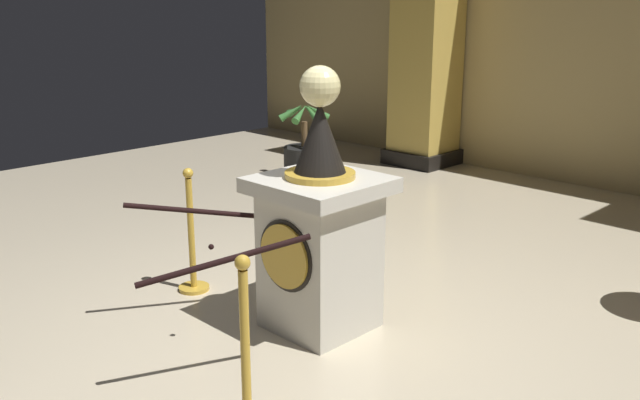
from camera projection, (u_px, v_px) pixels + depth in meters
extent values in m
plane|color=beige|center=(294.00, 331.00, 4.82)|extent=(12.44, 12.44, 0.00)
cube|color=tan|center=(632.00, 26.00, 7.90)|extent=(12.44, 0.16, 3.84)
cube|color=beige|center=(320.00, 260.00, 4.77)|extent=(0.63, 0.63, 0.97)
cube|color=beige|center=(320.00, 185.00, 4.62)|extent=(0.78, 0.78, 0.10)
cylinder|color=gold|center=(284.00, 256.00, 4.51)|extent=(0.43, 0.03, 0.43)
cylinder|color=black|center=(285.00, 256.00, 4.52)|extent=(0.49, 0.01, 0.49)
cylinder|color=gold|center=(320.00, 175.00, 4.60)|extent=(0.47, 0.47, 0.04)
cone|color=black|center=(320.00, 137.00, 4.53)|extent=(0.34, 0.34, 0.47)
cylinder|color=gold|center=(320.00, 102.00, 4.47)|extent=(0.03, 0.03, 0.07)
sphere|color=beige|center=(320.00, 86.00, 4.44)|extent=(0.26, 0.26, 0.26)
cylinder|color=gold|center=(194.00, 288.00, 5.49)|extent=(0.24, 0.24, 0.03)
cylinder|color=gold|center=(191.00, 235.00, 5.37)|extent=(0.05, 0.05, 0.91)
sphere|color=gold|center=(188.00, 173.00, 5.24)|extent=(0.08, 0.08, 0.08)
cylinder|color=gold|center=(245.00, 355.00, 3.55)|extent=(0.05, 0.05, 0.92)
sphere|color=gold|center=(242.00, 263.00, 3.41)|extent=(0.08, 0.08, 0.08)
cylinder|color=black|center=(199.00, 211.00, 4.83)|extent=(0.49, 0.91, 0.22)
cylinder|color=black|center=(225.00, 260.00, 3.91)|extent=(0.49, 0.91, 0.22)
sphere|color=black|center=(211.00, 247.00, 4.39)|extent=(0.04, 0.04, 0.04)
cube|color=black|center=(422.00, 156.00, 9.76)|extent=(0.83, 0.83, 0.20)
cube|color=gold|center=(428.00, 28.00, 9.28)|extent=(0.72, 0.72, 3.68)
cylinder|color=black|center=(304.00, 162.00, 8.91)|extent=(0.53, 0.53, 0.41)
cylinder|color=brown|center=(304.00, 134.00, 8.81)|extent=(0.08, 0.08, 0.32)
cone|color=#387533|center=(312.00, 113.00, 8.60)|extent=(0.34, 0.15, 0.26)
cone|color=#387533|center=(317.00, 111.00, 8.75)|extent=(0.25, 0.31, 0.29)
cone|color=#387533|center=(310.00, 110.00, 8.87)|extent=(0.19, 0.33, 0.27)
cone|color=#387533|center=(296.00, 110.00, 8.85)|extent=(0.34, 0.13, 0.22)
cone|color=#387533|center=(291.00, 112.00, 8.71)|extent=(0.26, 0.31, 0.28)
cone|color=#387533|center=(300.00, 114.00, 8.58)|extent=(0.22, 0.32, 0.28)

